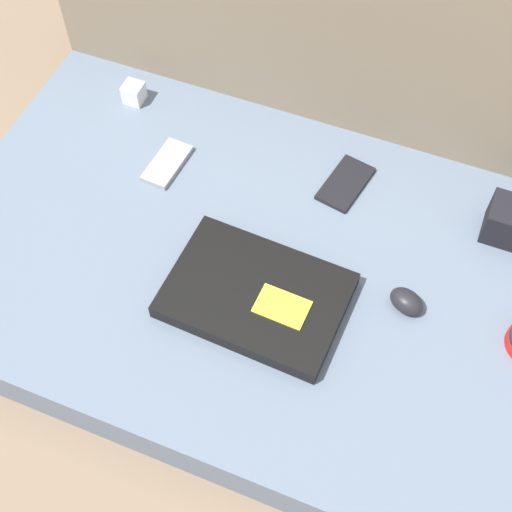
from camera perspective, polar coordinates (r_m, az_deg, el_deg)
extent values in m
plane|color=#7A6651|center=(1.39, 0.00, -2.76)|extent=(8.00, 8.00, 0.00)
cube|color=slate|center=(1.35, 0.00, -1.66)|extent=(1.19, 0.74, 0.10)
cube|color=#7F705B|center=(1.48, 7.14, 17.68)|extent=(1.19, 0.20, 0.55)
cube|color=black|center=(1.25, -0.01, -3.16)|extent=(0.32, 0.23, 0.03)
cube|color=yellow|center=(1.22, 2.10, -4.06)|extent=(0.09, 0.06, 0.00)
ellipsoid|color=black|center=(1.27, 11.96, -3.58)|extent=(0.07, 0.06, 0.04)
cube|color=black|center=(1.41, 7.16, 5.78)|extent=(0.09, 0.14, 0.01)
cube|color=#99999E|center=(1.44, -7.13, 7.36)|extent=(0.06, 0.12, 0.01)
cube|color=silver|center=(1.57, -9.74, 12.74)|extent=(0.04, 0.04, 0.04)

